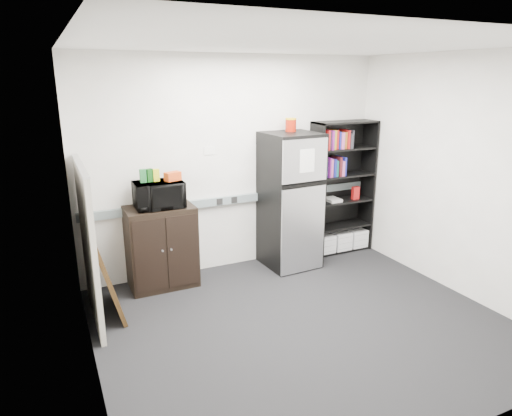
{
  "coord_description": "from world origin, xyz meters",
  "views": [
    {
      "loc": [
        -2.2,
        -3.55,
        2.43
      ],
      "look_at": [
        -0.11,
        0.9,
        1.01
      ],
      "focal_mm": 32.0,
      "sensor_mm": 36.0,
      "label": 1
    }
  ],
  "objects_px": {
    "cubicle_partition": "(88,243)",
    "microwave": "(159,195)",
    "bookshelf": "(342,189)",
    "refrigerator": "(291,201)",
    "cabinet": "(162,247)"
  },
  "relations": [
    {
      "from": "cubicle_partition",
      "to": "cabinet",
      "type": "height_order",
      "value": "cubicle_partition"
    },
    {
      "from": "cubicle_partition",
      "to": "microwave",
      "type": "xyz_separation_m",
      "value": [
        0.83,
        0.4,
        0.32
      ]
    },
    {
      "from": "cabinet",
      "to": "microwave",
      "type": "bearing_deg",
      "value": -90.0
    },
    {
      "from": "cabinet",
      "to": "microwave",
      "type": "distance_m",
      "value": 0.64
    },
    {
      "from": "refrigerator",
      "to": "cabinet",
      "type": "bearing_deg",
      "value": 174.3
    },
    {
      "from": "microwave",
      "to": "refrigerator",
      "type": "height_order",
      "value": "refrigerator"
    },
    {
      "from": "cubicle_partition",
      "to": "cabinet",
      "type": "distance_m",
      "value": 0.99
    },
    {
      "from": "cubicle_partition",
      "to": "cabinet",
      "type": "relative_size",
      "value": 1.65
    },
    {
      "from": "cabinet",
      "to": "cubicle_partition",
      "type": "bearing_deg",
      "value": -153.22
    },
    {
      "from": "cubicle_partition",
      "to": "refrigerator",
      "type": "height_order",
      "value": "refrigerator"
    },
    {
      "from": "cubicle_partition",
      "to": "refrigerator",
      "type": "distance_m",
      "value": 2.55
    },
    {
      "from": "bookshelf",
      "to": "microwave",
      "type": "xyz_separation_m",
      "value": [
        -2.59,
        -0.08,
        0.22
      ]
    },
    {
      "from": "bookshelf",
      "to": "refrigerator",
      "type": "relative_size",
      "value": 1.05
    },
    {
      "from": "cubicle_partition",
      "to": "microwave",
      "type": "bearing_deg",
      "value": 25.9
    },
    {
      "from": "microwave",
      "to": "refrigerator",
      "type": "distance_m",
      "value": 1.71
    }
  ]
}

